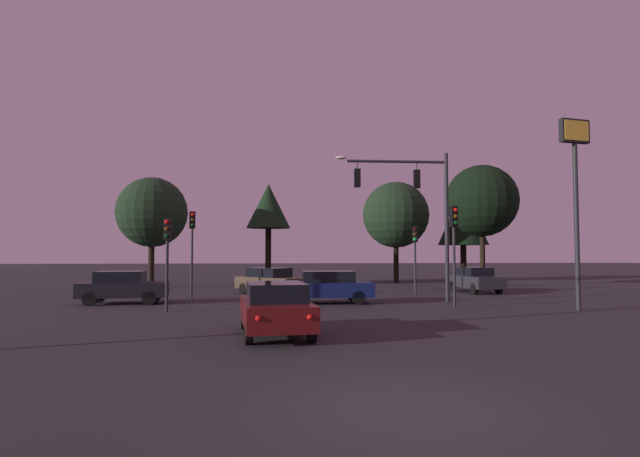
# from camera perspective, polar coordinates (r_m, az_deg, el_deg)

# --- Properties ---
(ground_plane) EXTENTS (168.00, 168.00, 0.00)m
(ground_plane) POSITION_cam_1_polar(r_m,az_deg,el_deg) (32.31, -1.67, -6.99)
(ground_plane) COLOR #262326
(ground_plane) RESTS_ON ground
(traffic_signal_mast_arm) EXTENTS (5.59, 0.42, 7.30)m
(traffic_signal_mast_arm) POSITION_cam_1_polar(r_m,az_deg,el_deg) (25.24, 10.86, 3.26)
(traffic_signal_mast_arm) COLOR #232326
(traffic_signal_mast_arm) RESTS_ON ground
(traffic_light_corner_left) EXTENTS (0.35, 0.38, 4.58)m
(traffic_light_corner_left) POSITION_cam_1_polar(r_m,az_deg,el_deg) (27.63, -14.22, -0.91)
(traffic_light_corner_left) COLOR #232326
(traffic_light_corner_left) RESTS_ON ground
(traffic_light_corner_right) EXTENTS (0.36, 0.38, 4.42)m
(traffic_light_corner_right) POSITION_cam_1_polar(r_m,az_deg,el_deg) (22.85, 14.88, -0.79)
(traffic_light_corner_right) COLOR #232326
(traffic_light_corner_right) RESTS_ON ground
(traffic_light_median) EXTENTS (0.32, 0.36, 3.79)m
(traffic_light_median) POSITION_cam_1_polar(r_m,az_deg,el_deg) (21.29, -16.85, -1.77)
(traffic_light_median) COLOR #232326
(traffic_light_median) RESTS_ON ground
(traffic_light_far_side) EXTENTS (0.37, 0.39, 3.89)m
(traffic_light_far_side) POSITION_cam_1_polar(r_m,az_deg,el_deg) (29.46, 10.66, -1.95)
(traffic_light_far_side) COLOR #232326
(traffic_light_far_side) RESTS_ON ground
(car_nearside_lane) EXTENTS (2.24, 4.38, 1.52)m
(car_nearside_lane) POSITION_cam_1_polar(r_m,az_deg,el_deg) (14.83, -5.04, -8.88)
(car_nearside_lane) COLOR #4C0F0F
(car_nearside_lane) RESTS_ON ground
(car_crossing_left) EXTENTS (4.56, 1.88, 1.52)m
(car_crossing_left) POSITION_cam_1_polar(r_m,az_deg,el_deg) (23.98, 0.64, -6.55)
(car_crossing_left) COLOR #0F1947
(car_crossing_left) RESTS_ON ground
(car_crossing_right) EXTENTS (4.08, 1.99, 1.52)m
(car_crossing_right) POSITION_cam_1_polar(r_m,az_deg,el_deg) (25.55, -21.35, -6.13)
(car_crossing_right) COLOR black
(car_crossing_right) RESTS_ON ground
(car_far_lane) EXTENTS (4.22, 4.30, 1.52)m
(car_far_lane) POSITION_cam_1_polar(r_m,az_deg,el_deg) (29.20, -5.63, -5.86)
(car_far_lane) COLOR #473828
(car_far_lane) RESTS_ON ground
(car_parked_lot) EXTENTS (2.12, 4.31, 1.52)m
(car_parked_lot) POSITION_cam_1_polar(r_m,az_deg,el_deg) (32.03, 17.03, -5.48)
(car_parked_lot) COLOR #232328
(car_parked_lot) RESTS_ON ground
(store_sign_illuminated) EXTENTS (1.42, 0.53, 8.02)m
(store_sign_illuminated) POSITION_cam_1_polar(r_m,az_deg,el_deg) (23.94, 26.84, 5.73)
(store_sign_illuminated) COLOR #232326
(store_sign_illuminated) RESTS_ON ground
(tree_behind_sign) EXTENTS (3.35, 3.35, 7.62)m
(tree_behind_sign) POSITION_cam_1_polar(r_m,az_deg,el_deg) (38.64, -5.83, 2.41)
(tree_behind_sign) COLOR black
(tree_behind_sign) RESTS_ON ground
(tree_left_far) EXTENTS (4.78, 4.78, 7.55)m
(tree_left_far) POSITION_cam_1_polar(r_m,az_deg,el_deg) (36.39, -18.41, 1.73)
(tree_left_far) COLOR black
(tree_left_far) RESTS_ON ground
(tree_center_horizon) EXTENTS (5.31, 5.31, 8.09)m
(tree_center_horizon) POSITION_cam_1_polar(r_m,az_deg,el_deg) (41.07, 8.54, 1.52)
(tree_center_horizon) COLOR black
(tree_center_horizon) RESTS_ON ground
(tree_right_cluster) EXTENTS (5.08, 5.08, 8.61)m
(tree_right_cluster) POSITION_cam_1_polar(r_m,az_deg,el_deg) (37.63, 17.77, 2.97)
(tree_right_cluster) COLOR black
(tree_right_cluster) RESTS_ON ground
(tree_lot_edge) EXTENTS (4.14, 4.14, 7.68)m
(tree_lot_edge) POSITION_cam_1_polar(r_m,az_deg,el_deg) (43.70, 15.81, 1.20)
(tree_lot_edge) COLOR black
(tree_lot_edge) RESTS_ON ground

